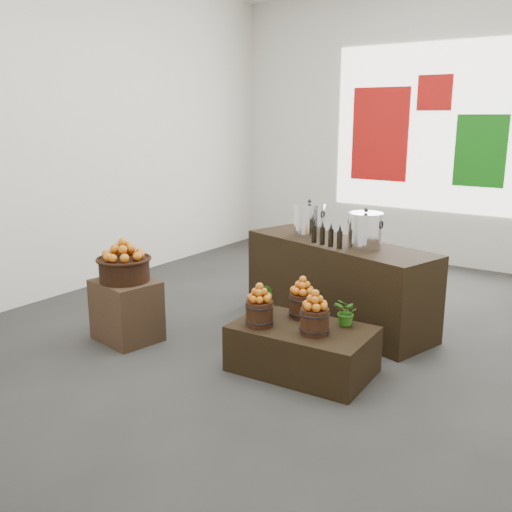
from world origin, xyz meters
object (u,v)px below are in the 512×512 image
Objects in this scene: display_table at (302,349)px; stock_pot_left at (309,220)px; wicker_basket at (124,270)px; counter at (337,283)px; crate at (127,310)px; stock_pot_center at (365,231)px.

display_table is 3.53× the size of stock_pot_left.
counter is (1.50, 1.62, -0.27)m from wicker_basket.
wicker_basket is 1.91m from display_table.
stock_pot_left is (1.07, 1.75, 0.75)m from crate.
counter is 6.47× the size of stock_pot_center.
display_table is 0.55× the size of counter.
stock_pot_center is (1.83, 1.52, 0.34)m from wicker_basket.
stock_pot_center reaches higher than crate.
counter reaches higher than display_table.
crate is 2.21m from counter.
crate is at bearing -171.84° from display_table.
crate is at bearing 0.00° from wicker_basket.
stock_pot_center is (0.76, -0.22, 0.00)m from stock_pot_left.
stock_pot_left is at bearing 114.95° from display_table.
wicker_basket is 0.22× the size of counter.
crate is at bearing -121.56° from stock_pot_left.
crate is 0.51× the size of display_table.
wicker_basket is (0.00, 0.00, 0.41)m from crate.
crate is 2.50m from stock_pot_center.
stock_pot_center is (0.33, -0.10, 0.61)m from counter.
wicker_basket reaches higher than display_table.
crate is 1.81× the size of stock_pot_left.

